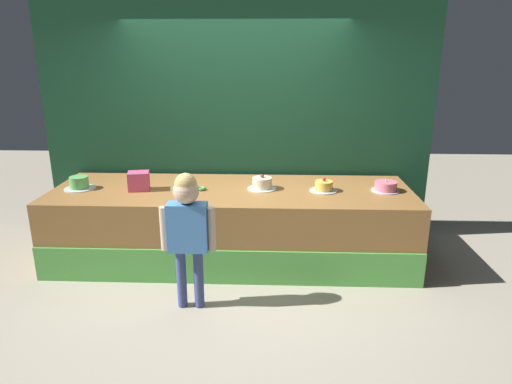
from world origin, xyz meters
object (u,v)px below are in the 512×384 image
at_px(cake_center_left, 262,184).
at_px(cake_far_right, 386,187).
at_px(cake_far_left, 79,183).
at_px(child_figure, 187,223).
at_px(donut, 201,189).
at_px(pink_box, 139,181).
at_px(cake_center_right, 324,187).

height_order(cake_center_left, cake_far_right, cake_center_left).
relative_size(cake_far_left, cake_center_left, 1.04).
height_order(child_figure, donut, child_figure).
bearing_deg(donut, cake_far_left, -179.77).
height_order(pink_box, donut, pink_box).
distance_m(pink_box, cake_center_right, 1.92).
bearing_deg(pink_box, child_figure, -54.24).
distance_m(pink_box, cake_center_left, 1.28).
height_order(cake_far_left, cake_center_right, cake_center_right).
height_order(child_figure, cake_far_left, child_figure).
bearing_deg(cake_far_right, child_figure, -151.76).
distance_m(cake_far_left, cake_center_left, 1.92).
bearing_deg(cake_far_left, child_figure, -36.08).
bearing_deg(cake_center_right, child_figure, -141.50).
xyz_separation_m(donut, cake_far_left, (-1.28, -0.01, 0.04)).
xyz_separation_m(donut, cake_far_right, (1.92, 0.04, 0.03)).
distance_m(child_figure, cake_center_left, 1.19).
bearing_deg(child_figure, donut, 92.45).
xyz_separation_m(child_figure, cake_far_left, (-1.32, 0.96, 0.05)).
bearing_deg(child_figure, cake_center_right, 38.50).
xyz_separation_m(donut, cake_center_right, (1.28, 0.02, 0.03)).
relative_size(cake_center_left, cake_center_right, 1.04).
bearing_deg(donut, cake_far_right, 1.21).
bearing_deg(cake_center_right, pink_box, -178.84).
xyz_separation_m(pink_box, cake_center_right, (1.92, 0.04, -0.05)).
distance_m(child_figure, cake_center_right, 1.58).
bearing_deg(donut, pink_box, -178.05).
bearing_deg(cake_far_left, cake_center_right, 0.50).
distance_m(cake_center_right, cake_far_right, 0.64).
distance_m(child_figure, cake_far_right, 2.13).
bearing_deg(pink_box, donut, 1.95).
bearing_deg(cake_far_left, cake_center_left, 2.10).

